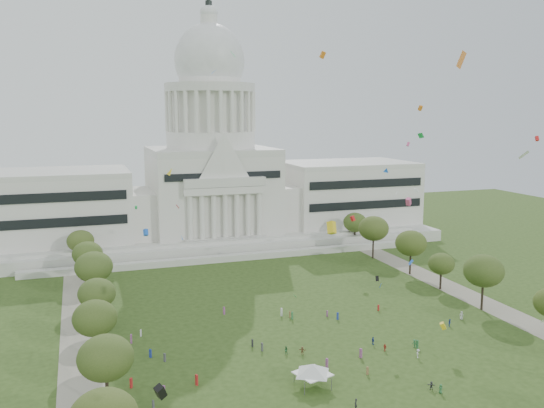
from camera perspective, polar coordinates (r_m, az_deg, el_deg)
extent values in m
plane|color=#2E4517|center=(113.77, 7.62, -15.49)|extent=(400.00, 400.00, 0.00)
cube|color=silver|center=(217.31, -5.98, -2.99)|extent=(160.00, 60.00, 4.00)
cube|color=silver|center=(186.33, -3.69, -5.30)|extent=(130.00, 3.00, 2.00)
cube|color=silver|center=(193.48, -4.32, -4.31)|extent=(140.00, 3.00, 5.00)
cube|color=silver|center=(208.98, -20.84, -0.39)|extent=(50.00, 34.00, 22.00)
cube|color=silver|center=(232.36, 7.36, 1.03)|extent=(50.00, 34.00, 22.00)
cube|color=silver|center=(208.29, -13.10, -0.90)|extent=(12.00, 26.00, 16.00)
cube|color=silver|center=(220.11, 1.02, -0.13)|extent=(12.00, 26.00, 16.00)
cube|color=silver|center=(213.60, -5.99, 1.16)|extent=(44.00, 38.00, 28.00)
cube|color=silver|center=(193.89, -4.68, 1.34)|extent=(28.00, 3.00, 2.40)
cube|color=black|center=(191.69, -21.03, -0.60)|extent=(46.00, 0.40, 11.00)
cube|color=black|center=(216.94, 9.37, 0.95)|extent=(46.00, 0.40, 11.00)
cylinder|color=silver|center=(211.83, -6.08, 6.37)|extent=(32.00, 32.00, 6.00)
cylinder|color=silver|center=(211.61, -6.12, 9.07)|extent=(28.00, 28.00, 14.00)
cylinder|color=silver|center=(211.79, -6.16, 11.37)|extent=(32.40, 32.40, 3.00)
cylinder|color=silver|center=(212.09, -6.19, 12.86)|extent=(22.00, 22.00, 8.00)
ellipsoid|color=silver|center=(212.40, -6.21, 13.93)|extent=(25.00, 25.00, 26.20)
cylinder|color=silver|center=(213.98, -6.27, 17.54)|extent=(6.00, 6.00, 5.00)
ellipsoid|color=silver|center=(214.45, -6.29, 18.33)|extent=(6.40, 6.40, 5.12)
cylinder|color=black|center=(214.96, -6.30, 19.12)|extent=(2.40, 2.40, 2.00)
cube|color=gray|center=(131.09, -18.48, -12.49)|extent=(8.00, 160.00, 0.04)
cube|color=gray|center=(161.83, 18.30, -8.34)|extent=(8.00, 160.00, 0.04)
cylinder|color=black|center=(99.76, -16.00, -17.64)|extent=(0.56, 0.56, 5.75)
ellipsoid|color=#34491B|center=(97.21, -16.16, -14.42)|extent=(8.86, 8.86, 7.25)
cylinder|color=black|center=(118.29, -17.02, -13.40)|extent=(0.56, 0.56, 5.47)
ellipsoid|color=#304618|center=(116.25, -17.15, -10.75)|extent=(8.42, 8.42, 6.89)
cylinder|color=black|center=(149.26, 20.10, -8.67)|extent=(0.56, 0.56, 6.20)
ellipsoid|color=#314719|center=(147.45, 20.24, -6.23)|extent=(9.55, 9.55, 7.82)
cylinder|color=black|center=(133.89, -16.86, -10.75)|extent=(0.56, 0.56, 5.27)
ellipsoid|color=#33491C|center=(132.13, -16.97, -8.47)|extent=(8.12, 8.12, 6.65)
cylinder|color=black|center=(162.57, 16.36, -7.34)|extent=(0.56, 0.56, 4.56)
ellipsoid|color=#354B1A|center=(161.30, 16.44, -5.69)|extent=(7.01, 7.01, 5.74)
cylinder|color=black|center=(151.35, -17.13, -8.30)|extent=(0.56, 0.56, 6.03)
ellipsoid|color=#344B1C|center=(149.61, -17.25, -5.96)|extent=(9.29, 9.29, 7.60)
cylinder|color=black|center=(174.98, 13.53, -5.82)|extent=(0.56, 0.56, 5.97)
ellipsoid|color=#394C18|center=(173.50, 13.61, -3.80)|extent=(9.19, 9.19, 7.52)
cylinder|color=black|center=(169.28, -17.72, -6.60)|extent=(0.56, 0.56, 5.41)
ellipsoid|color=#364E1C|center=(167.87, -17.82, -4.71)|extent=(8.33, 8.33, 6.81)
cylinder|color=black|center=(191.08, 9.98, -4.38)|extent=(0.56, 0.56, 6.37)
ellipsoid|color=#3F4F1D|center=(189.65, 10.03, -2.40)|extent=(9.82, 9.82, 8.03)
cylinder|color=black|center=(186.84, -18.36, -5.19)|extent=(0.56, 0.56, 5.32)
ellipsoid|color=#3F511E|center=(185.58, -18.45, -3.50)|extent=(8.19, 8.19, 6.70)
cylinder|color=black|center=(207.75, 8.19, -3.38)|extent=(0.56, 0.56, 5.47)
ellipsoid|color=#365019|center=(206.59, 8.23, -1.81)|extent=(8.42, 8.42, 6.89)
cylinder|color=#4C4C4C|center=(101.86, 3.25, -17.81)|extent=(0.12, 0.12, 2.22)
cylinder|color=#4C4C4C|center=(103.66, 5.92, -17.34)|extent=(0.12, 0.12, 2.22)
cylinder|color=#4C4C4C|center=(106.01, 2.20, -16.67)|extent=(0.12, 0.12, 2.22)
cylinder|color=#4C4C4C|center=(107.73, 4.77, -16.26)|extent=(0.12, 0.12, 2.22)
cube|color=white|center=(104.26, 4.04, -16.42)|extent=(6.65, 6.65, 0.18)
pyramid|color=white|center=(103.84, 4.05, -15.93)|extent=(9.30, 9.30, 1.78)
imported|color=silver|center=(141.63, 18.26, -10.44)|extent=(1.05, 1.11, 1.91)
imported|color=navy|center=(136.61, 17.22, -11.17)|extent=(0.88, 0.96, 1.68)
imported|color=#33723F|center=(123.22, 13.92, -13.27)|extent=(0.78, 1.21, 1.74)
imported|color=#B21E1E|center=(120.39, 11.11, -13.77)|extent=(0.77, 1.01, 1.53)
imported|color=olive|center=(116.94, 3.02, -14.29)|extent=(1.58, 1.35, 1.63)
imported|color=#33723F|center=(106.29, 16.37, -17.15)|extent=(0.76, 0.93, 1.63)
imported|color=#26262B|center=(98.47, 8.30, -19.02)|extent=(0.78, 0.84, 1.85)
imported|color=#33723F|center=(117.04, 1.39, -14.26)|extent=(0.91, 0.79, 1.59)
imported|color=silver|center=(118.70, 14.26, -14.16)|extent=(1.18, 1.25, 1.77)
imported|color=navy|center=(122.96, 9.98, -13.20)|extent=(0.61, 1.02, 1.67)
imported|color=#4C4C51|center=(107.08, 15.51, -16.95)|extent=(1.48, 1.19, 1.51)
cube|color=#B21E1E|center=(106.88, -13.79, -16.84)|extent=(0.53, 0.56, 1.79)
cube|color=#994C8C|center=(116.57, 8.79, -14.40)|extent=(0.51, 0.58, 1.86)
cube|color=#B21E1E|center=(142.68, 10.50, -10.08)|extent=(0.44, 0.35, 1.47)
cube|color=#4C4C51|center=(115.48, -10.59, -14.73)|extent=(0.47, 0.52, 1.67)
cube|color=silver|center=(128.37, -12.87, -12.36)|extent=(0.37, 0.46, 1.50)
cube|color=#4C4C51|center=(99.39, -11.69, -18.91)|extent=(0.37, 0.48, 1.61)
cube|color=#994C8C|center=(138.38, -4.77, -10.49)|extent=(0.42, 0.55, 1.82)
cube|color=olive|center=(124.75, -15.64, -13.10)|extent=(0.48, 0.46, 1.57)
cube|color=#994C8C|center=(111.95, 5.46, -15.39)|extent=(0.45, 0.53, 1.72)
cube|color=navy|center=(135.55, 6.52, -10.97)|extent=(0.51, 0.40, 1.69)
cube|color=#994C8C|center=(137.19, 5.48, -10.75)|extent=(0.27, 0.40, 1.46)
cube|color=#33723F|center=(123.11, 14.19, -13.31)|extent=(0.46, 0.53, 1.70)
cube|color=#33723F|center=(134.86, 2.01, -10.99)|extent=(0.54, 0.56, 1.83)
cube|color=#B21E1E|center=(105.73, -7.48, -16.90)|extent=(0.48, 0.59, 1.94)
cube|color=olive|center=(110.10, 9.44, -15.98)|extent=(0.45, 0.37, 1.49)
cube|color=#4C4C51|center=(118.24, -0.99, -13.98)|extent=(0.36, 0.50, 1.71)
cube|color=olive|center=(136.10, 1.79, -10.86)|extent=(0.47, 0.47, 1.53)
cube|color=silver|center=(136.82, 0.95, -10.66)|extent=(0.34, 0.52, 1.94)
cube|color=#26262B|center=(120.37, -1.96, -13.59)|extent=(0.28, 0.43, 1.56)
cube|color=#994C8C|center=(103.90, -10.66, -17.62)|extent=(0.45, 0.45, 1.48)
cube|color=navy|center=(117.79, -11.96, -14.28)|extent=(0.51, 0.52, 1.70)
cube|color=#994C8C|center=(125.18, -13.78, -12.85)|extent=(0.42, 0.57, 1.94)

